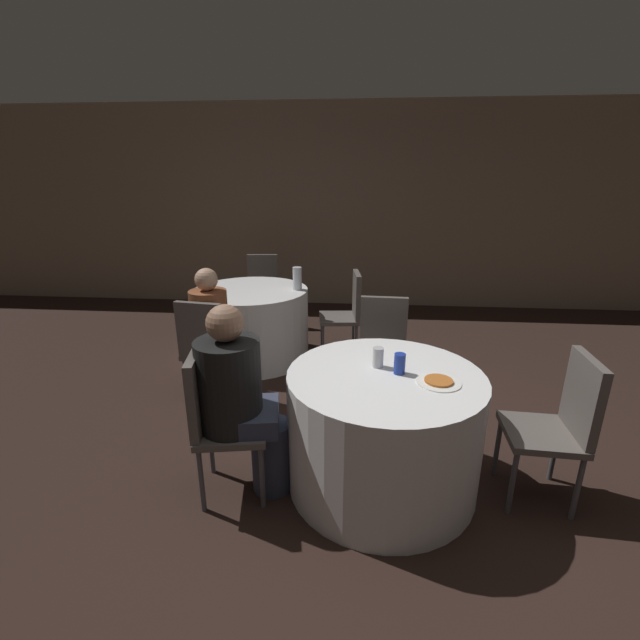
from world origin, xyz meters
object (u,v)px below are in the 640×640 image
chair_near_north (383,344)px  pizza_plate_near (439,381)px  person_black_shirt (241,400)px  soda_can_blue (400,364)px  bottle_far (297,278)px  table_near (383,429)px  chair_near_west (215,412)px  person_floral_shirt (215,333)px  chair_far_north (263,285)px  chair_near_east (562,418)px  chair_far_south (206,343)px  soda_can_silver (378,357)px  chair_far_east (348,308)px  table_far (252,324)px

chair_near_north → pizza_plate_near: chair_near_north is taller
person_black_shirt → soda_can_blue: (0.90, 0.16, 0.19)m
soda_can_blue → bottle_far: bearing=114.4°
table_near → person_black_shirt: bearing=-170.3°
chair_near_west → soda_can_blue: chair_near_west is taller
pizza_plate_near → person_floral_shirt: bearing=145.7°
chair_far_north → chair_near_east: bearing=123.2°
chair_far_south → soda_can_silver: chair_far_south is taller
chair_near_east → chair_far_east: 2.38m
chair_far_north → soda_can_blue: chair_far_north is taller
chair_far_east → chair_far_north: same height
table_far → chair_near_north: 1.57m
pizza_plate_near → soda_can_silver: size_ratio=2.03×
soda_can_blue → bottle_far: 2.07m
table_near → soda_can_blue: (0.08, 0.02, 0.43)m
person_black_shirt → pizza_plate_near: 1.12m
chair_near_east → pizza_plate_near: (-0.70, -0.02, 0.21)m
chair_near_east → soda_can_silver: 1.08m
chair_near_north → soda_can_blue: bearing=94.5°
chair_near_east → soda_can_silver: size_ratio=7.45×
soda_can_silver → soda_can_blue: 0.15m
chair_near_west → pizza_plate_near: chair_near_west is taller
table_near → soda_can_silver: (-0.04, 0.10, 0.43)m
chair_near_west → person_black_shirt: person_black_shirt is taller
soda_can_blue → bottle_far: size_ratio=0.53×
chair_near_north → person_floral_shirt: 1.41m
chair_far_south → person_floral_shirt: person_floral_shirt is taller
chair_far_north → bottle_far: bearing=115.4°
chair_near_west → person_floral_shirt: person_floral_shirt is taller
chair_far_east → person_black_shirt: bearing=159.1°
chair_near_north → person_floral_shirt: (-1.41, 0.05, 0.02)m
chair_far_south → soda_can_blue: chair_far_south is taller
table_near → chair_near_west: 1.01m
chair_near_west → bottle_far: (0.20, 2.07, 0.32)m
chair_far_east → person_floral_shirt: (-1.10, -0.92, 0.02)m
person_floral_shirt → bottle_far: size_ratio=4.98×
pizza_plate_near → bottle_far: size_ratio=1.08×
table_near → person_floral_shirt: (-1.37, 1.04, 0.19)m
pizza_plate_near → table_near: bearing=163.8°
chair_near_west → chair_far_north: same height
chair_near_east → soda_can_blue: 0.95m
pizza_plate_near → person_black_shirt: bearing=-177.1°
table_near → chair_near_west: bearing=-170.3°
chair_far_east → person_black_shirt: size_ratio=0.77×
table_near → chair_far_south: bearing=147.9°
table_near → chair_far_north: (-1.35, 2.86, 0.17)m
chair_far_east → chair_far_north: size_ratio=1.00×
table_near → person_black_shirt: 0.87m
chair_near_east → chair_far_south: same height
table_far → chair_far_north: size_ratio=1.29×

